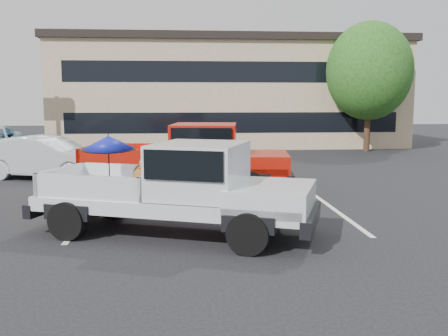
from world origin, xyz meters
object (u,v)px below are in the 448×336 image
at_px(tree_back, 283,75).
at_px(red_pickup, 198,156).
at_px(silver_sedan, 47,157).
at_px(tree_right, 369,71).
at_px(silver_pickup, 188,184).

relative_size(tree_back, red_pickup, 1.11).
bearing_deg(tree_back, silver_sedan, -125.18).
height_order(tree_right, silver_sedan, tree_right).
height_order(tree_back, red_pickup, tree_back).
distance_m(tree_right, silver_pickup, 18.96).
xyz_separation_m(silver_pickup, red_pickup, (0.33, 4.46, 0.06)).
relative_size(tree_right, tree_back, 0.95).
bearing_deg(silver_pickup, tree_right, 78.95).
distance_m(tree_right, tree_back, 8.55).
bearing_deg(tree_back, red_pickup, -107.91).
xyz_separation_m(tree_back, silver_sedan, (-11.45, -16.24, -3.67)).
xyz_separation_m(tree_right, red_pickup, (-9.32, -11.55, -3.10)).
bearing_deg(tree_right, red_pickup, -128.89).
relative_size(silver_pickup, red_pickup, 0.94).
xyz_separation_m(tree_back, silver_pickup, (-6.65, -24.01, -3.36)).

